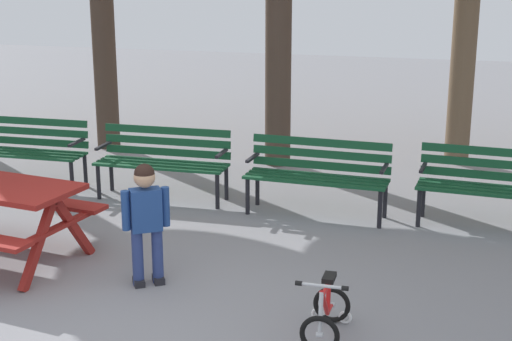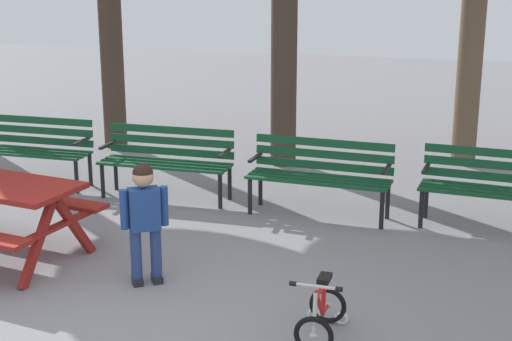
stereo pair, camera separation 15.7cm
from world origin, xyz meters
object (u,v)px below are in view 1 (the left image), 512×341
park_bench_far_left (26,146)px  park_bench_left (164,157)px  park_bench_far_right (495,182)px  child_standing (146,214)px  kids_bicycle (326,313)px  park_bench_right (318,171)px

park_bench_far_left → park_bench_left: same height
park_bench_left → park_bench_far_right: size_ratio=0.99×
child_standing → park_bench_far_right: bearing=39.2°
park_bench_left → child_standing: 2.57m
park_bench_far_right → kids_bicycle: (-1.25, -2.95, -0.31)m
park_bench_left → park_bench_far_right: bearing=-0.2°
park_bench_far_left → park_bench_far_right: 5.71m
park_bench_far_right → child_standing: child_standing is taller
park_bench_far_right → kids_bicycle: park_bench_far_right is taller
kids_bicycle → park_bench_far_right: bearing=67.1°
park_bench_far_left → park_bench_far_right: bearing=-0.5°
park_bench_left → park_bench_right: 1.91m
park_bench_right → kids_bicycle: bearing=-77.1°
park_bench_far_left → park_bench_far_right: same height
park_bench_left → kids_bicycle: bearing=-49.2°
kids_bicycle → park_bench_far_left: bearing=146.1°
park_bench_far_right → child_standing: size_ratio=1.46×
park_bench_far_left → park_bench_far_right: (5.71, -0.05, 0.00)m
child_standing → park_bench_far_left: bearing=138.2°
park_bench_left → park_bench_far_left: bearing=179.0°
park_bench_right → child_standing: size_ratio=1.46×
child_standing → kids_bicycle: child_standing is taller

